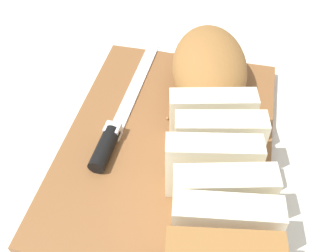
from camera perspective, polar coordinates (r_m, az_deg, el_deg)
name	(u,v)px	position (r m, az deg, el deg)	size (l,w,h in m)	color
ground_plane	(168,149)	(0.56, 0.00, -3.55)	(3.00, 3.00, 0.00)	silver
cutting_board	(168,145)	(0.55, 0.00, -2.83)	(0.40, 0.30, 0.02)	brown
bread_loaf	(213,115)	(0.52, 6.83, 1.61)	(0.43, 0.17, 0.09)	#996633
bread_knife	(114,129)	(0.55, -8.18, -0.49)	(0.30, 0.04, 0.02)	silver
crumb_near_knife	(172,106)	(0.59, 0.64, 3.11)	(0.01, 0.01, 0.01)	#A8753D
crumb_near_loaf	(168,118)	(0.57, -0.07, 1.18)	(0.00, 0.00, 0.00)	#A8753D
crumb_stray_left	(196,114)	(0.58, 4.22, 1.81)	(0.00, 0.00, 0.00)	#A8753D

